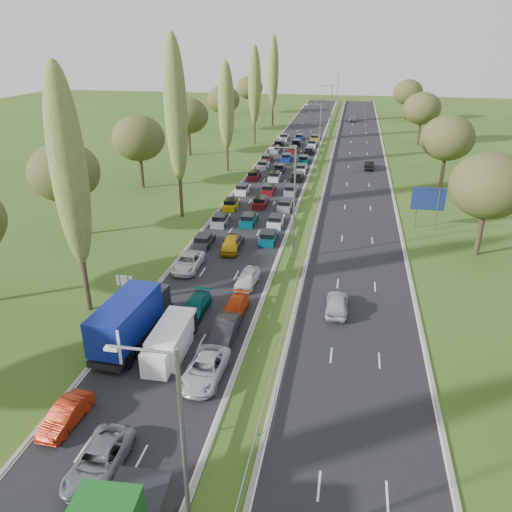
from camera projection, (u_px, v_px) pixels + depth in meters
The scene contains 26 objects.
ground at pixel (319, 174), 86.48m from camera, with size 260.00×260.00×0.00m, color #314C18.
near_carriageway at pixel (282, 168), 89.89m from camera, with size 10.50×215.00×0.04m, color black.
far_carriageway at pixel (358, 172), 87.56m from camera, with size 10.50×215.00×0.04m, color black.
central_reservation at pixel (320, 167), 88.51m from camera, with size 2.36×215.00×0.32m.
lamp_columns at pixel (320, 141), 82.27m from camera, with size 0.18×140.18×12.00m.
poplar_row at pixel (208, 106), 73.62m from camera, with size 2.80×127.80×22.44m.
woodland_left at pixel (129, 143), 72.35m from camera, with size 8.00×166.00×11.10m.
woodland_right at pixel (457, 149), 68.03m from camera, with size 8.00×153.00×11.10m.
traffic_queue_fill at pixel (278, 173), 85.36m from camera, with size 9.12×69.49×0.80m.
near_car_1 at pixel (66, 415), 30.21m from camera, with size 1.47×4.21×1.39m, color #9E1F09.
near_car_2 at pixel (188, 262), 50.59m from camera, with size 2.45×5.31×1.48m, color silver.
near_car_6 at pixel (99, 461), 26.90m from camera, with size 2.41×5.23×1.45m, color slate.
near_car_7 at pixel (195, 306), 42.47m from camera, with size 1.90×4.67×1.36m, color #05514D.
near_car_8 at pixel (231, 244), 54.93m from camera, with size 1.89×4.69×1.60m, color #AE7F0B.
near_car_9 at pixel (224, 331), 38.69m from camera, with size 1.67×4.80×1.58m, color black.
near_car_10 at pixel (205, 369), 34.29m from camera, with size 2.49×5.40×1.50m, color #ACB3B6.
near_car_11 at pixel (235, 308), 42.26m from camera, with size 1.82×4.48×1.30m, color #B9320B.
near_car_12 at pixel (247, 278), 47.30m from camera, with size 1.75×4.34×1.48m, color silver.
far_car_0 at pixel (337, 303), 42.68m from camera, with size 1.87×4.65×1.58m, color #A2A6AB.
far_car_1 at pixel (369, 165), 89.16m from camera, with size 1.57×4.50×1.48m, color black.
far_car_2 at pixel (352, 119), 140.08m from camera, with size 2.36×5.12×1.42m, color slate.
blue_lorry at pixel (132, 318), 37.98m from camera, with size 2.62×9.44×3.99m.
white_van_front at pixel (166, 348), 36.24m from camera, with size 1.90×4.84×1.95m.
white_van_rear at pixel (173, 336), 37.35m from camera, with size 2.22×5.66×2.28m.
info_sign at pixel (125, 283), 44.99m from camera, with size 1.50×0.16×2.10m.
direction_sign at pixel (428, 201), 60.24m from camera, with size 4.00×0.21×5.20m.
Camera 1 is at (9.85, -5.46, 21.70)m, focal length 35.00 mm.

